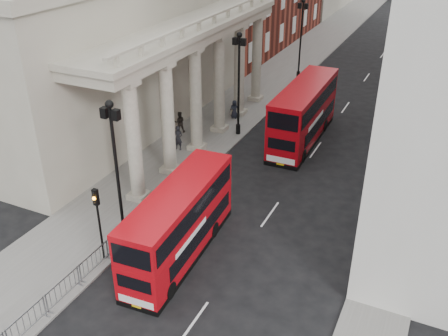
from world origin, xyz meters
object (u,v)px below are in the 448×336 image
(lamp_post_south, at_px, (116,163))
(pedestrian_b, at_px, (180,122))
(pedestrian_a, at_px, (178,138))
(bus_near, at_px, (179,221))
(pedestrian_c, at_px, (234,109))
(traffic_light, at_px, (98,212))
(lamp_post_north, at_px, (301,34))
(bus_far, at_px, (304,112))
(lamp_post_mid, at_px, (239,78))

(lamp_post_south, xyz_separation_m, pedestrian_b, (-4.50, 14.21, -3.90))
(lamp_post_south, relative_size, pedestrian_b, 4.66)
(lamp_post_south, height_order, pedestrian_a, lamp_post_south)
(lamp_post_south, bearing_deg, bus_near, 3.80)
(bus_near, bearing_deg, lamp_post_south, -179.63)
(bus_near, bearing_deg, pedestrian_c, 102.18)
(traffic_light, distance_m, pedestrian_b, 17.00)
(bus_near, relative_size, pedestrian_a, 4.98)
(lamp_post_north, xyz_separation_m, pedestrian_a, (-2.95, -20.68, -3.83))
(traffic_light, xyz_separation_m, bus_near, (3.46, 2.26, -0.98))
(bus_near, distance_m, bus_far, 17.12)
(lamp_post_north, height_order, bus_far, lamp_post_north)
(pedestrian_b, bearing_deg, bus_near, 85.83)
(traffic_light, xyz_separation_m, pedestrian_c, (-1.77, 20.97, -2.17))
(traffic_light, relative_size, bus_far, 0.40)
(lamp_post_south, distance_m, pedestrian_a, 12.31)
(traffic_light, height_order, pedestrian_b, traffic_light)
(bus_near, height_order, pedestrian_b, bus_near)
(bus_far, height_order, pedestrian_b, bus_far)
(lamp_post_south, distance_m, bus_near, 4.52)
(lamp_post_north, xyz_separation_m, traffic_light, (0.10, -34.02, -1.80))
(lamp_post_south, xyz_separation_m, bus_near, (3.56, 0.24, -2.78))
(bus_far, bearing_deg, lamp_post_south, -106.98)
(lamp_post_south, bearing_deg, lamp_post_mid, 90.00)
(lamp_post_mid, height_order, bus_near, lamp_post_mid)
(lamp_post_mid, relative_size, traffic_light, 1.93)
(lamp_post_south, relative_size, pedestrian_c, 5.12)
(pedestrian_c, bearing_deg, pedestrian_a, -105.46)
(lamp_post_mid, bearing_deg, lamp_post_south, -90.00)
(bus_far, relative_size, pedestrian_a, 5.60)
(pedestrian_a, height_order, pedestrian_b, pedestrian_a)
(traffic_light, height_order, pedestrian_a, traffic_light)
(traffic_light, distance_m, pedestrian_a, 13.83)
(lamp_post_north, relative_size, bus_far, 0.77)
(pedestrian_a, relative_size, pedestrian_c, 1.18)
(pedestrian_a, bearing_deg, traffic_light, -81.34)
(lamp_post_mid, distance_m, pedestrian_a, 6.73)
(lamp_post_mid, distance_m, bus_near, 16.40)
(traffic_light, xyz_separation_m, bus_far, (4.96, 19.31, -0.69))
(bus_far, bearing_deg, lamp_post_north, 108.31)
(lamp_post_north, xyz_separation_m, pedestrian_b, (-4.50, -17.79, -3.90))
(bus_far, bearing_deg, pedestrian_c, 165.46)
(pedestrian_a, height_order, pedestrian_c, pedestrian_a)
(lamp_post_south, height_order, lamp_post_mid, same)
(bus_near, relative_size, bus_far, 0.89)
(lamp_post_south, height_order, bus_far, lamp_post_south)
(bus_far, bearing_deg, bus_near, -95.70)
(lamp_post_south, relative_size, bus_near, 0.87)
(lamp_post_mid, xyz_separation_m, bus_near, (3.56, -15.76, -2.78))
(bus_near, bearing_deg, bus_far, 81.54)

